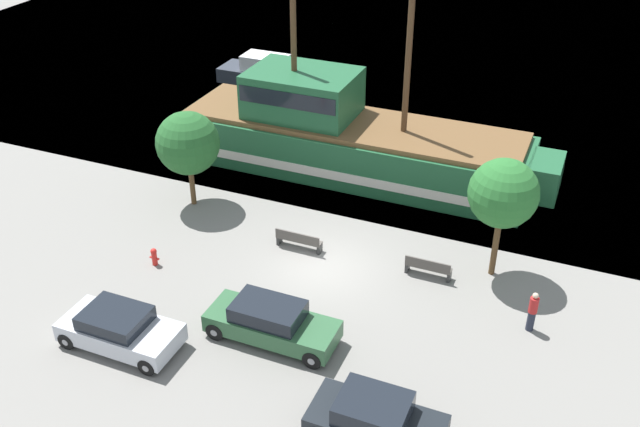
# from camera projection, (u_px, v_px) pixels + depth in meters

# --- Properties ---
(ground_plane) EXTENTS (160.00, 160.00, 0.00)m
(ground_plane) POSITION_uv_depth(u_px,v_px,m) (323.00, 268.00, 28.68)
(ground_plane) COLOR gray
(water_surface) EXTENTS (80.00, 80.00, 0.00)m
(water_surface) POSITION_uv_depth(u_px,v_px,m) (512.00, 2.00, 63.36)
(water_surface) COLOR #33566B
(water_surface) RESTS_ON ground
(pirate_ship) EXTENTS (18.66, 4.71, 10.81)m
(pirate_ship) POSITION_uv_depth(u_px,v_px,m) (346.00, 138.00, 35.09)
(pirate_ship) COLOR #1E5633
(pirate_ship) RESTS_ON water_surface
(moored_boat_dockside) EXTENTS (7.16, 2.21, 1.86)m
(moored_boat_dockside) POSITION_uv_depth(u_px,v_px,m) (272.00, 74.00, 45.71)
(moored_boat_dockside) COLOR #2D333D
(moored_boat_dockside) RESTS_ON water_surface
(parked_car_curb_front) EXTENTS (4.64, 1.78, 1.48)m
(parked_car_curb_front) POSITION_uv_depth(u_px,v_px,m) (271.00, 322.00, 24.64)
(parked_car_curb_front) COLOR #2D5B38
(parked_car_curb_front) RESTS_ON ground_plane
(parked_car_curb_mid) EXTENTS (4.01, 1.94, 1.46)m
(parked_car_curb_mid) POSITION_uv_depth(u_px,v_px,m) (375.00, 420.00, 20.90)
(parked_car_curb_mid) COLOR black
(parked_car_curb_mid) RESTS_ON ground_plane
(parked_car_curb_rear) EXTENTS (4.18, 1.96, 1.41)m
(parked_car_curb_rear) POSITION_uv_depth(u_px,v_px,m) (119.00, 329.00, 24.39)
(parked_car_curb_rear) COLOR #B7BCC6
(parked_car_curb_rear) RESTS_ON ground_plane
(fire_hydrant) EXTENTS (0.42, 0.25, 0.76)m
(fire_hydrant) POSITION_uv_depth(u_px,v_px,m) (154.00, 256.00, 28.65)
(fire_hydrant) COLOR red
(fire_hydrant) RESTS_ON ground_plane
(bench_promenade_east) EXTENTS (1.82, 0.45, 0.85)m
(bench_promenade_east) POSITION_uv_depth(u_px,v_px,m) (428.00, 267.00, 27.93)
(bench_promenade_east) COLOR #4C4742
(bench_promenade_east) RESTS_ON ground_plane
(bench_promenade_west) EXTENTS (1.97, 0.45, 0.85)m
(bench_promenade_west) POSITION_uv_depth(u_px,v_px,m) (299.00, 240.00, 29.59)
(bench_promenade_west) COLOR #4C4742
(bench_promenade_west) RESTS_ON ground_plane
(pedestrian_walking_near) EXTENTS (0.32, 0.32, 1.62)m
(pedestrian_walking_near) POSITION_uv_depth(u_px,v_px,m) (532.00, 311.00, 25.02)
(pedestrian_walking_near) COLOR #232838
(pedestrian_walking_near) RESTS_ON ground_plane
(tree_row_east) EXTENTS (2.84, 2.84, 4.51)m
(tree_row_east) POSITION_uv_depth(u_px,v_px,m) (188.00, 143.00, 31.45)
(tree_row_east) COLOR brown
(tree_row_east) RESTS_ON ground_plane
(tree_row_mideast) EXTENTS (2.65, 2.65, 4.99)m
(tree_row_mideast) POSITION_uv_depth(u_px,v_px,m) (503.00, 194.00, 26.46)
(tree_row_mideast) COLOR brown
(tree_row_mideast) RESTS_ON ground_plane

